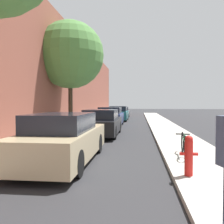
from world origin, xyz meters
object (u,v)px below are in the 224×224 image
(parked_car_navy, at_px, (110,117))
(bicycle, at_px, (184,144))
(parked_car_black, at_px, (102,123))
(parked_car_grey, at_px, (122,112))
(parked_car_teal, at_px, (119,114))
(fire_hydrant, at_px, (189,155))
(parked_car_champagne, at_px, (64,139))
(street_tree_far, at_px, (70,55))

(parked_car_navy, relative_size, bicycle, 2.50)
(parked_car_black, relative_size, parked_car_grey, 1.11)
(parked_car_teal, bearing_deg, fire_hydrant, -80.55)
(parked_car_teal, height_order, fire_hydrant, parked_car_teal)
(parked_car_champagne, distance_m, parked_car_grey, 22.70)
(parked_car_black, height_order, parked_car_grey, parked_car_black)
(fire_hydrant, bearing_deg, parked_car_navy, 104.14)
(parked_car_black, bearing_deg, parked_car_champagne, -91.85)
(parked_car_champagne, xyz_separation_m, parked_car_black, (0.19, 5.94, -0.02))
(parked_car_grey, height_order, fire_hydrant, parked_car_grey)
(parked_car_black, xyz_separation_m, parked_car_grey, (-0.12, 16.75, -0.04))
(street_tree_far, bearing_deg, parked_car_champagne, -75.53)
(parked_car_grey, distance_m, bicycle, 22.22)
(parked_car_teal, distance_m, fire_hydrant, 18.77)
(parked_car_navy, bearing_deg, parked_car_black, -87.97)
(parked_car_black, distance_m, parked_car_grey, 16.76)
(parked_car_black, relative_size, parked_car_teal, 0.99)
(parked_car_navy, relative_size, fire_hydrant, 4.63)
(parked_car_champagne, bearing_deg, parked_car_navy, 90.03)
(parked_car_grey, bearing_deg, street_tree_far, -97.51)
(parked_car_black, height_order, street_tree_far, street_tree_far)
(parked_car_teal, distance_m, parked_car_grey, 5.52)
(parked_car_navy, xyz_separation_m, street_tree_far, (-1.93, -4.01, 3.88))
(parked_car_champagne, relative_size, street_tree_far, 0.71)
(street_tree_far, relative_size, bicycle, 3.94)
(parked_car_grey, xyz_separation_m, fire_hydrant, (3.15, -24.04, -0.05))
(parked_car_champagne, height_order, parked_car_teal, parked_car_teal)
(parked_car_black, distance_m, parked_car_teal, 11.23)
(fire_hydrant, height_order, bicycle, fire_hydrant)
(parked_car_black, relative_size, bicycle, 2.73)
(parked_car_black, xyz_separation_m, fire_hydrant, (3.04, -7.29, -0.08))
(parked_car_champagne, xyz_separation_m, street_tree_far, (-1.93, 7.48, 3.89))
(parked_car_teal, bearing_deg, bicycle, -78.48)
(fire_hydrant, bearing_deg, parked_car_teal, 99.45)
(parked_car_black, distance_m, street_tree_far, 4.70)
(parked_car_navy, xyz_separation_m, parked_car_teal, (0.15, 5.69, -0.00))
(parked_car_grey, relative_size, street_tree_far, 0.62)
(fire_hydrant, xyz_separation_m, bicycle, (0.26, 2.08, -0.11))
(bicycle, bearing_deg, street_tree_far, 133.67)
(parked_car_champagne, relative_size, parked_car_black, 1.02)
(parked_car_teal, xyz_separation_m, fire_hydrant, (3.08, -18.52, -0.10))
(parked_car_navy, bearing_deg, parked_car_champagne, -89.97)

